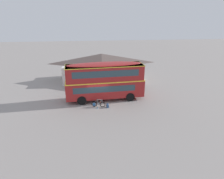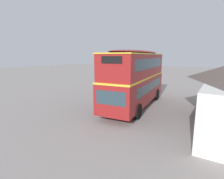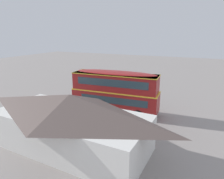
% 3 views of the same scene
% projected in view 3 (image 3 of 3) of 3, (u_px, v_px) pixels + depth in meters
% --- Properties ---
extents(ground_plane, '(120.00, 120.00, 0.00)m').
position_uv_depth(ground_plane, '(126.00, 110.00, 23.68)').
color(ground_plane, gray).
extents(double_decker_bus, '(9.91, 3.13, 4.79)m').
position_uv_depth(double_decker_bus, '(115.00, 90.00, 22.53)').
color(double_decker_bus, black).
rests_on(double_decker_bus, ground).
extents(touring_bicycle, '(1.65, 0.61, 1.02)m').
position_uv_depth(touring_bicycle, '(130.00, 104.00, 24.66)').
color(touring_bicycle, black).
rests_on(touring_bicycle, ground).
extents(backpack_on_ground, '(0.31, 0.32, 0.50)m').
position_uv_depth(backpack_on_ground, '(122.00, 103.00, 25.41)').
color(backpack_on_ground, '#2D4C7A').
rests_on(backpack_on_ground, ground).
extents(water_bottle_blue_sports, '(0.07, 0.07, 0.21)m').
position_uv_depth(water_bottle_blue_sports, '(132.00, 105.00, 25.09)').
color(water_bottle_blue_sports, '#338CBF').
rests_on(water_bottle_blue_sports, ground).
extents(pub_building, '(12.70, 6.36, 4.36)m').
position_uv_depth(pub_building, '(71.00, 121.00, 15.59)').
color(pub_building, silver).
rests_on(pub_building, ground).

